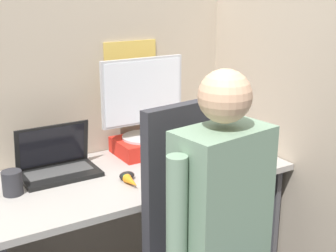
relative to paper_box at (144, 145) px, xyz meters
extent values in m
cube|color=tan|center=(-0.16, 0.16, 0.00)|extent=(1.91, 0.04, 1.56)
cube|color=gold|center=(0.00, 0.14, 0.36)|extent=(0.29, 0.01, 0.33)
cube|color=#F4EA66|center=(0.00, 0.14, 0.25)|extent=(0.07, 0.01, 0.07)
cube|color=tan|center=(0.58, -0.26, 0.00)|extent=(0.04, 1.29, 1.56)
cube|color=#9E9993|center=(-0.16, -0.19, -0.06)|extent=(1.41, 0.66, 0.03)
cube|color=#4C4C51|center=(0.52, -0.19, -0.42)|extent=(0.03, 0.56, 0.71)
cube|color=red|center=(0.00, 0.00, 0.00)|extent=(0.29, 0.23, 0.08)
cylinder|color=#B2B2B7|center=(0.00, 0.00, 0.05)|extent=(0.22, 0.22, 0.01)
cylinder|color=#B2B2B7|center=(0.00, 0.00, 0.09)|extent=(0.04, 0.04, 0.08)
cube|color=#B2B2B7|center=(0.00, 0.00, 0.29)|extent=(0.45, 0.02, 0.33)
cube|color=silver|center=(0.00, -0.01, 0.29)|extent=(0.42, 0.00, 0.31)
cube|color=black|center=(-0.47, -0.07, -0.03)|extent=(0.35, 0.21, 0.02)
cube|color=#424242|center=(-0.47, -0.06, -0.02)|extent=(0.29, 0.12, 0.00)
cube|color=black|center=(-0.47, 0.01, 0.08)|extent=(0.35, 0.04, 0.21)
cube|color=black|center=(-0.47, 0.01, 0.08)|extent=(0.30, 0.03, 0.18)
ellipsoid|color=black|center=(-0.23, -0.26, -0.02)|extent=(0.07, 0.05, 0.04)
cube|color=black|center=(0.46, -0.09, -0.01)|extent=(0.05, 0.14, 0.06)
cone|color=orange|center=(-0.25, -0.34, -0.02)|extent=(0.04, 0.10, 0.04)
cylinder|color=green|center=(-0.25, -0.28, -0.02)|extent=(0.02, 0.02, 0.02)
cube|color=#2D2D33|center=(-0.11, -0.57, 0.04)|extent=(0.44, 0.11, 0.65)
cube|color=gray|center=(-0.14, -0.83, 0.08)|extent=(0.36, 0.24, 0.51)
sphere|color=#D8A884|center=(-0.14, -0.83, 0.45)|extent=(0.18, 0.18, 0.18)
cylinder|color=gray|center=(-0.34, -0.86, 0.08)|extent=(0.07, 0.07, 0.40)
cylinder|color=gray|center=(0.06, -0.80, 0.08)|extent=(0.07, 0.07, 0.40)
cylinder|color=#28282D|center=(-0.70, -0.15, 0.01)|extent=(0.08, 0.08, 0.10)
camera|label=1|loc=(-1.08, -2.01, 0.80)|focal=50.00mm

